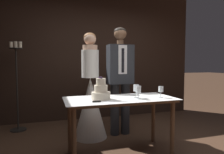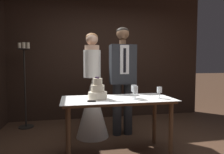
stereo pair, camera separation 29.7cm
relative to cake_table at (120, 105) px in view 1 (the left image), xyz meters
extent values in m
cube|color=black|center=(0.21, 1.94, 0.76)|extent=(4.46, 0.12, 2.85)
cylinder|color=brown|center=(-0.64, -0.26, -0.31)|extent=(0.06, 0.06, 0.72)
cylinder|color=brown|center=(0.64, -0.26, -0.31)|extent=(0.06, 0.06, 0.72)
cylinder|color=brown|center=(-0.64, 0.26, -0.31)|extent=(0.06, 0.06, 0.72)
cylinder|color=brown|center=(0.64, 0.26, -0.31)|extent=(0.06, 0.06, 0.72)
cube|color=brown|center=(0.00, 0.00, 0.07)|extent=(1.40, 0.63, 0.03)
cube|color=white|center=(0.00, 0.00, 0.09)|extent=(1.46, 0.69, 0.01)
cylinder|color=beige|center=(-0.26, -0.01, 0.14)|extent=(0.24, 0.24, 0.09)
cylinder|color=beige|center=(-0.26, -0.01, 0.23)|extent=(0.17, 0.17, 0.09)
cylinder|color=beige|center=(-0.26, -0.01, 0.32)|extent=(0.12, 0.12, 0.09)
sphere|color=#2D1933|center=(-0.25, -0.01, 0.37)|extent=(0.02, 0.02, 0.02)
sphere|color=#2D1933|center=(-0.26, 0.01, 0.37)|extent=(0.02, 0.02, 0.02)
sphere|color=#2D1933|center=(-0.29, 0.00, 0.37)|extent=(0.02, 0.02, 0.02)
sphere|color=#2D1933|center=(-0.28, -0.02, 0.37)|extent=(0.02, 0.02, 0.02)
sphere|color=#2D1933|center=(-0.26, -0.05, 0.37)|extent=(0.02, 0.02, 0.02)
cube|color=silver|center=(-0.15, -0.22, 0.10)|extent=(0.33, 0.07, 0.00)
cylinder|color=black|center=(-0.36, -0.19, 0.11)|extent=(0.10, 0.04, 0.02)
cylinder|color=silver|center=(0.54, -0.12, 0.10)|extent=(0.06, 0.06, 0.00)
cylinder|color=silver|center=(0.54, -0.12, 0.14)|extent=(0.01, 0.01, 0.07)
cylinder|color=silver|center=(0.54, -0.12, 0.21)|extent=(0.07, 0.07, 0.08)
cylinder|color=maroon|center=(0.54, -0.12, 0.19)|extent=(0.05, 0.05, 0.03)
cylinder|color=silver|center=(0.20, -0.14, 0.10)|extent=(0.06, 0.06, 0.00)
cylinder|color=silver|center=(0.20, -0.14, 0.14)|extent=(0.01, 0.01, 0.08)
cylinder|color=silver|center=(0.20, -0.14, 0.22)|extent=(0.07, 0.07, 0.09)
cylinder|color=silver|center=(0.22, -0.03, 0.10)|extent=(0.07, 0.07, 0.00)
cylinder|color=silver|center=(0.22, -0.03, 0.14)|extent=(0.01, 0.01, 0.08)
cylinder|color=silver|center=(0.22, -0.03, 0.23)|extent=(0.07, 0.07, 0.09)
cone|color=white|center=(-0.26, 0.73, -0.17)|extent=(0.54, 0.54, 0.99)
cylinder|color=white|center=(-0.26, 0.73, 0.55)|extent=(0.28, 0.28, 0.45)
cylinder|color=#DBAD8E|center=(-0.26, 0.73, 0.81)|extent=(0.24, 0.24, 0.08)
sphere|color=#DBAD8E|center=(-0.26, 0.73, 0.95)|extent=(0.20, 0.20, 0.20)
ellipsoid|color=brown|center=(-0.26, 0.74, 0.98)|extent=(0.20, 0.20, 0.15)
cylinder|color=#282B30|center=(0.16, 0.73, -0.23)|extent=(0.15, 0.15, 0.88)
cylinder|color=#282B30|center=(0.35, 0.73, -0.23)|extent=(0.15, 0.15, 0.88)
cube|color=#282B30|center=(0.26, 0.73, 0.54)|extent=(0.43, 0.24, 0.66)
cube|color=white|center=(0.26, 0.60, 0.62)|extent=(0.15, 0.01, 0.47)
cube|color=black|center=(0.26, 0.60, 0.61)|extent=(0.04, 0.01, 0.39)
cylinder|color=brown|center=(0.26, 0.73, 0.91)|extent=(0.11, 0.11, 0.08)
sphere|color=brown|center=(0.26, 0.73, 1.06)|extent=(0.21, 0.21, 0.21)
ellipsoid|color=black|center=(0.26, 0.74, 1.09)|extent=(0.21, 0.21, 0.14)
cylinder|color=black|center=(-1.46, 1.46, -0.66)|extent=(0.28, 0.28, 0.02)
cylinder|color=black|center=(-1.46, 1.46, 0.09)|extent=(0.03, 0.03, 1.47)
cylinder|color=black|center=(-1.46, 1.46, 0.83)|extent=(0.22, 0.22, 0.01)
cylinder|color=beige|center=(-1.53, 1.46, 0.89)|extent=(0.06, 0.06, 0.11)
cylinder|color=beige|center=(-1.46, 1.46, 0.89)|extent=(0.06, 0.06, 0.12)
cylinder|color=beige|center=(-1.38, 1.46, 0.89)|extent=(0.06, 0.06, 0.12)
camera|label=1|loc=(-0.88, -2.47, 0.55)|focal=32.00mm
camera|label=2|loc=(-0.59, -2.55, 0.55)|focal=32.00mm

